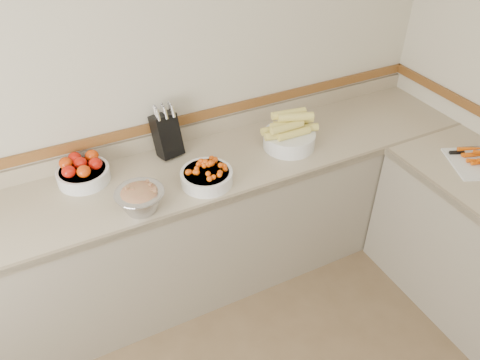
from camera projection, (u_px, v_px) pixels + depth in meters
name	position (u px, v px, depth m)	size (l,w,h in m)	color
back_wall	(132.00, 91.00, 2.61)	(4.00, 4.00, 0.00)	beige
counter_back	(166.00, 237.00, 2.89)	(4.00, 0.65, 1.08)	tan
knife_block	(167.00, 134.00, 2.75)	(0.17, 0.19, 0.34)	black
tomato_bowl	(83.00, 171.00, 2.58)	(0.29, 0.29, 0.14)	white
cherry_tomato_bowl	(207.00, 175.00, 2.57)	(0.29, 0.29, 0.16)	white
corn_bowl	(289.00, 135.00, 2.84)	(0.36, 0.32, 0.24)	white
rhubarb_bowl	(140.00, 198.00, 2.37)	(0.26, 0.26, 0.14)	#B2B2BA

